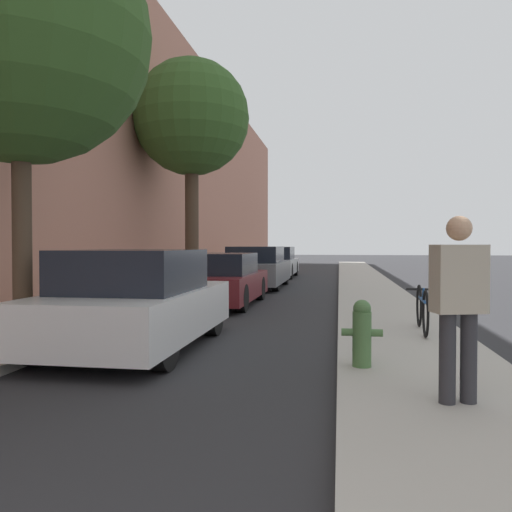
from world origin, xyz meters
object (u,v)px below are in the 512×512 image
at_px(bicycle, 422,309).
at_px(street_tree_far, 192,119).
at_px(parked_car_grey, 257,268).
at_px(parked_car_white, 137,302).
at_px(parked_car_maroon, 221,280).
at_px(street_tree_near, 20,34).
at_px(parked_car_silver, 276,263).
at_px(pedestrian, 459,298).
at_px(fire_hydrant, 362,332).

bearing_deg(bicycle, street_tree_far, 135.70).
bearing_deg(bicycle, parked_car_grey, 117.48).
relative_size(parked_car_white, parked_car_grey, 0.83).
bearing_deg(parked_car_maroon, street_tree_near, -102.15).
height_order(parked_car_white, parked_car_grey, parked_car_grey).
distance_m(parked_car_white, street_tree_far, 8.96).
distance_m(parked_car_maroon, street_tree_far, 5.25).
bearing_deg(parked_car_silver, street_tree_far, -99.02).
relative_size(street_tree_near, pedestrian, 3.63).
bearing_deg(parked_car_silver, parked_car_maroon, -90.07).
xyz_separation_m(parked_car_maroon, bicycle, (4.21, -3.98, -0.13)).
relative_size(parked_car_grey, street_tree_far, 0.69).
distance_m(parked_car_silver, street_tree_far, 10.05).
bearing_deg(pedestrian, bicycle, 70.41).
bearing_deg(parked_car_silver, parked_car_white, -89.99).
bearing_deg(street_tree_far, parked_car_maroon, -57.13).
distance_m(parked_car_grey, bicycle, 10.19).
xyz_separation_m(parked_car_silver, bicycle, (4.20, -15.00, -0.18)).
distance_m(parked_car_maroon, parked_car_silver, 11.02).
height_order(street_tree_near, fire_hydrant, street_tree_near).
relative_size(parked_car_grey, parked_car_silver, 1.07).
bearing_deg(bicycle, parked_car_white, -157.45).
bearing_deg(pedestrian, street_tree_near, 147.51).
xyz_separation_m(fire_hydrant, bicycle, (1.05, 2.54, -0.03)).
bearing_deg(fire_hydrant, street_tree_far, 117.70).
xyz_separation_m(street_tree_near, bicycle, (5.53, 2.16, -3.84)).
height_order(street_tree_near, pedestrian, street_tree_near).
bearing_deg(street_tree_near, fire_hydrant, -4.84).
bearing_deg(parked_car_silver, bicycle, -74.37).
relative_size(pedestrian, bicycle, 0.94).
height_order(parked_car_white, bicycle, parked_car_white).
relative_size(parked_car_maroon, street_tree_far, 0.62).
height_order(parked_car_white, street_tree_far, street_tree_far).
distance_m(street_tree_far, pedestrian, 12.00).
height_order(parked_car_grey, street_tree_near, street_tree_near).
bearing_deg(parked_car_maroon, street_tree_far, 122.87).
relative_size(parked_car_maroon, fire_hydrant, 5.51).
relative_size(fire_hydrant, pedestrian, 0.47).
xyz_separation_m(street_tree_far, fire_hydrant, (4.56, -8.68, -4.69)).
xyz_separation_m(parked_car_silver, street_tree_near, (-1.33, -17.16, 3.65)).
bearing_deg(parked_car_grey, parked_car_silver, 90.28).
height_order(parked_car_grey, pedestrian, pedestrian).
height_order(pedestrian, bicycle, pedestrian).
bearing_deg(parked_car_maroon, parked_car_grey, 89.56).
bearing_deg(parked_car_white, parked_car_grey, 89.86).
xyz_separation_m(parked_car_grey, parked_car_silver, (-0.03, 5.71, -0.02)).
distance_m(parked_car_maroon, fire_hydrant, 7.24).
xyz_separation_m(parked_car_silver, pedestrian, (3.92, -18.78, 0.37)).
distance_m(parked_car_maroon, pedestrian, 8.71).
relative_size(parked_car_maroon, parked_car_silver, 0.96).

